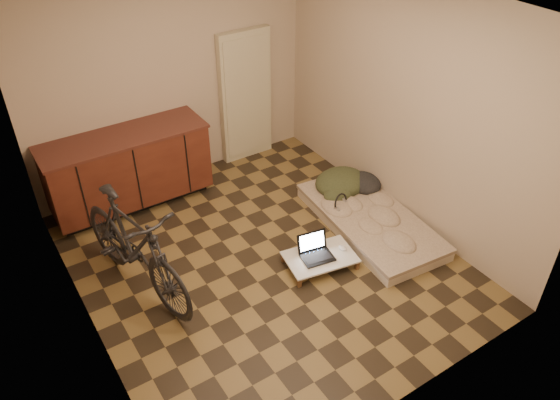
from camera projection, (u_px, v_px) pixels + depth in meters
room_shell at (261, 152)px, 4.91m from camera, size 3.50×4.00×2.60m
cabinets at (128, 170)px, 6.22m from camera, size 1.84×0.62×0.91m
appliance_panel at (245, 97)px, 6.92m from camera, size 0.70×0.10×1.70m
bicycle at (133, 242)px, 5.02m from camera, size 0.86×1.83×1.14m
futon at (370, 220)px, 6.09m from camera, size 1.03×1.88×0.16m
clothing_pile at (348, 177)px, 6.43m from camera, size 0.73×0.62×0.27m
headphones at (341, 202)px, 6.10m from camera, size 0.30×0.29×0.17m
lap_desk at (320, 257)px, 5.54m from camera, size 0.77×0.57×0.12m
laptop at (315, 251)px, 5.52m from camera, size 0.36×0.34×0.22m
mouse at (343, 248)px, 5.61m from camera, size 0.07×0.11×0.03m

